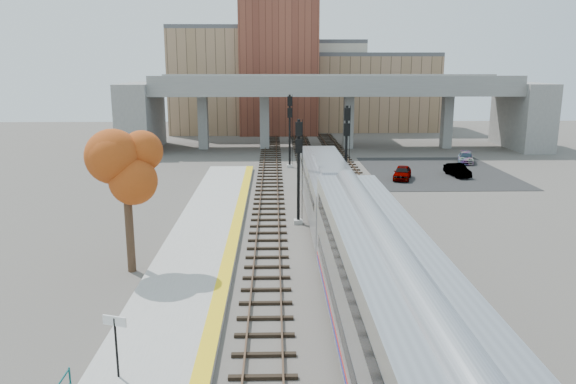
# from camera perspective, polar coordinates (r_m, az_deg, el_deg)

# --- Properties ---
(ground) EXTENTS (160.00, 160.00, 0.00)m
(ground) POSITION_cam_1_polar(r_m,az_deg,el_deg) (30.64, 3.87, -8.09)
(ground) COLOR #47423D
(ground) RESTS_ON ground
(platform) EXTENTS (4.50, 60.00, 0.35)m
(platform) POSITION_cam_1_polar(r_m,az_deg,el_deg) (30.78, -9.81, -7.81)
(platform) COLOR #9E9E99
(platform) RESTS_ON ground
(yellow_strip) EXTENTS (0.70, 60.00, 0.01)m
(yellow_strip) POSITION_cam_1_polar(r_m,az_deg,el_deg) (30.50, -6.26, -7.53)
(yellow_strip) COLOR yellow
(yellow_strip) RESTS_ON platform
(tracks) EXTENTS (10.70, 95.00, 0.25)m
(tracks) POSITION_cam_1_polar(r_m,az_deg,el_deg) (42.56, 3.60, -1.92)
(tracks) COLOR black
(tracks) RESTS_ON ground
(overpass) EXTENTS (54.00, 12.00, 9.50)m
(overpass) POSITION_cam_1_polar(r_m,az_deg,el_deg) (74.05, 4.59, 8.92)
(overpass) COLOR slate
(overpass) RESTS_ON ground
(buildings_far) EXTENTS (43.00, 21.00, 20.60)m
(buildings_far) POSITION_cam_1_polar(r_m,az_deg,el_deg) (95.17, 1.02, 11.10)
(buildings_far) COLOR #9A7759
(buildings_far) RESTS_ON ground
(parking_lot) EXTENTS (14.00, 18.00, 0.04)m
(parking_lot) POSITION_cam_1_polar(r_m,az_deg,el_deg) (59.91, 14.86, 1.98)
(parking_lot) COLOR black
(parking_lot) RESTS_ON ground
(locomotive) EXTENTS (3.02, 19.05, 4.10)m
(locomotive) POSITION_cam_1_polar(r_m,az_deg,el_deg) (40.04, 4.00, 0.37)
(locomotive) COLOR #A8AAB2
(locomotive) RESTS_ON ground
(coach) EXTENTS (3.03, 25.00, 5.00)m
(coach) POSITION_cam_1_polar(r_m,az_deg,el_deg) (18.63, 10.66, -13.40)
(coach) COLOR #A8AAB2
(coach) RESTS_ON ground
(signal_mast_near) EXTENTS (0.60, 0.64, 7.31)m
(signal_mast_near) POSITION_cam_1_polar(r_m,az_deg,el_deg) (38.44, 1.08, 1.99)
(signal_mast_near) COLOR #9E9E99
(signal_mast_near) RESTS_ON ground
(signal_mast_mid) EXTENTS (0.60, 0.64, 7.74)m
(signal_mast_mid) POSITION_cam_1_polar(r_m,az_deg,el_deg) (45.23, 5.92, 3.96)
(signal_mast_mid) COLOR #9E9E99
(signal_mast_mid) RESTS_ON ground
(signal_mast_far) EXTENTS (0.60, 0.64, 7.76)m
(signal_mast_far) POSITION_cam_1_polar(r_m,az_deg,el_deg) (59.90, 0.17, 6.25)
(signal_mast_far) COLOR #9E9E99
(signal_mast_far) RESTS_ON ground
(station_sign) EXTENTS (0.87, 0.33, 2.27)m
(station_sign) POSITION_cam_1_polar(r_m,az_deg,el_deg) (20.62, -17.13, -13.59)
(station_sign) COLOR black
(station_sign) RESTS_ON platform
(tree) EXTENTS (3.60, 3.60, 7.52)m
(tree) POSITION_cam_1_polar(r_m,az_deg,el_deg) (30.35, -16.17, 2.17)
(tree) COLOR #382619
(tree) RESTS_ON ground
(car_a) EXTENTS (2.65, 4.13, 1.31)m
(car_a) POSITION_cam_1_polar(r_m,az_deg,el_deg) (55.17, 11.54, 1.95)
(car_a) COLOR #99999E
(car_a) RESTS_ON parking_lot
(car_b) EXTENTS (1.86, 3.89, 1.23)m
(car_b) POSITION_cam_1_polar(r_m,az_deg,el_deg) (57.98, 16.83, 2.14)
(car_b) COLOR #99999E
(car_b) RESTS_ON parking_lot
(car_c) EXTENTS (2.81, 4.41, 1.19)m
(car_c) POSITION_cam_1_polar(r_m,az_deg,el_deg) (66.05, 17.61, 3.34)
(car_c) COLOR #99999E
(car_c) RESTS_ON parking_lot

